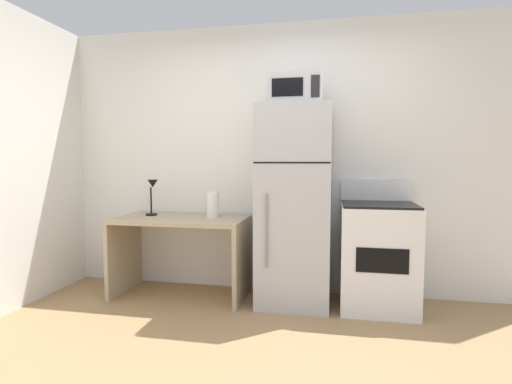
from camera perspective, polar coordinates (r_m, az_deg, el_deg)
The scene contains 8 objects.
ground_plane at distance 2.55m, azimuth -2.35°, elevation -25.69°, with size 12.00×12.00×0.00m, color #9E7A51.
wall_back_white at distance 3.87m, azimuth 3.52°, elevation 4.79°, with size 5.00×0.10×2.60m, color white.
desk at distance 3.80m, azimuth -10.89°, elevation -6.96°, with size 1.24×0.64×0.75m.
desk_lamp at distance 3.93m, azimuth -14.93°, elevation 0.12°, with size 0.14×0.12×0.35m.
paper_towel_roll at distance 3.72m, azimuth -6.33°, elevation -1.85°, with size 0.11×0.11×0.24m, color white.
refrigerator at distance 3.50m, azimuth 5.67°, elevation -2.05°, with size 0.64×0.63×1.76m.
microwave at distance 3.51m, azimuth 5.77°, elevation 14.54°, with size 0.46×0.35×0.26m.
oven_range at distance 3.59m, azimuth 17.38°, elevation -8.82°, with size 0.63×0.61×1.10m.
Camera 1 is at (0.52, -2.14, 1.28)m, focal length 27.35 mm.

